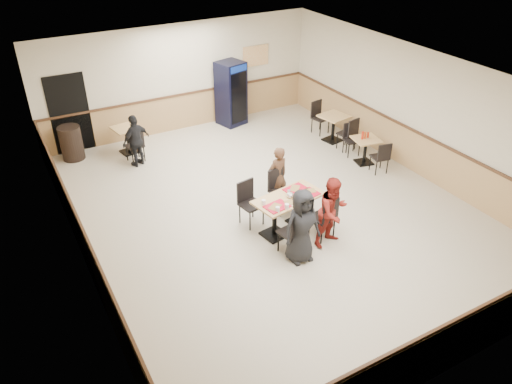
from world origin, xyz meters
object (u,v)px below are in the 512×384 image
lone_diner (136,141)px  back_table (128,136)px  diner_man_opposite (278,176)px  pepsi_cooler (231,94)px  diner_woman_left (302,226)px  side_table_far (334,124)px  diner_woman_right (333,212)px  main_table (288,208)px  side_table_near (366,147)px  trash_bin (71,143)px

lone_diner → back_table: bearing=-111.4°
diner_man_opposite → back_table: bearing=-70.2°
diner_man_opposite → pepsi_cooler: bearing=-111.7°
diner_woman_left → side_table_far: bearing=48.6°
diner_woman_right → diner_man_opposite: diner_woman_right is taller
diner_man_opposite → back_table: (-2.12, 4.10, -0.22)m
diner_woman_left → back_table: diner_woman_left is taller
main_table → side_table_near: 3.61m
side_table_near → back_table: (-5.08, 3.53, 0.03)m
diner_man_opposite → side_table_near: 3.02m
side_table_far → diner_woman_left: bearing=-133.2°
lone_diner → main_table: bearing=91.7°
lone_diner → side_table_far: (5.17, -1.25, -0.18)m
lone_diner → diner_woman_left: bearing=84.7°
diner_man_opposite → pepsi_cooler: size_ratio=0.75×
diner_woman_right → pepsi_cooler: size_ratio=0.78×
side_table_far → trash_bin: trash_bin is taller
side_table_near → trash_bin: (-6.45, 3.88, -0.00)m
diner_man_opposite → side_table_far: size_ratio=1.71×
diner_man_opposite → side_table_near: size_ratio=1.87×
diner_woman_left → back_table: 6.17m
diner_man_opposite → side_table_far: 3.67m
diner_woman_right → side_table_near: 3.62m
main_table → pepsi_cooler: bearing=65.5°
lone_diner → side_table_far: bearing=145.0°
lone_diner → trash_bin: (-1.37, 1.16, -0.23)m
lone_diner → trash_bin: 1.82m
diner_man_opposite → main_table: bearing=64.1°
diner_woman_left → back_table: bearing=105.7°
trash_bin → side_table_far: bearing=-20.3°
back_table → main_table: bearing=-70.3°
main_table → trash_bin: 6.26m
diner_man_opposite → lone_diner: 3.91m
diner_woman_right → pepsi_cooler: 6.31m
back_table → side_table_far: bearing=-21.8°
diner_man_opposite → diner_woman_right: bearing=88.7°
diner_woman_right → lone_diner: 5.53m
back_table → pepsi_cooler: 3.31m
side_table_near → pepsi_cooler: bearing=114.8°
main_table → side_table_near: bearing=15.3°
side_table_far → back_table: bearing=158.2°
side_table_near → pepsi_cooler: (-1.82, 3.92, 0.48)m
side_table_far → back_table: (-5.17, 2.06, -0.02)m
pepsi_cooler → side_table_near: bearing=-80.0°
lone_diner → back_table: size_ratio=1.75×
side_table_far → pepsi_cooler: size_ratio=0.44×
diner_man_opposite → side_table_far: (3.05, 2.04, -0.20)m
main_table → pepsi_cooler: 5.64m
side_table_far → back_table: 5.56m
diner_woman_left → trash_bin: 6.96m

